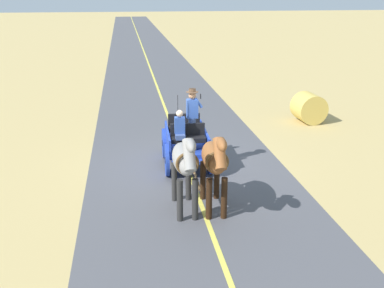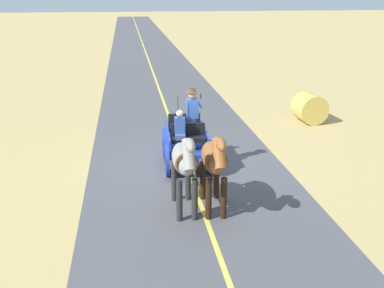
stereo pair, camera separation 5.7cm
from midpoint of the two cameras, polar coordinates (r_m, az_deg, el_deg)
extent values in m
plane|color=tan|center=(14.04, -0.86, -2.69)|extent=(200.00, 200.00, 0.00)
cube|color=#4C4C51|center=(14.04, -0.86, -2.67)|extent=(6.03, 160.00, 0.01)
cube|color=#DBCC4C|center=(14.03, -0.86, -2.65)|extent=(0.12, 160.00, 0.00)
cube|color=#1E3899|center=(13.84, -0.86, -0.10)|extent=(1.28, 2.24, 0.12)
cube|color=#1E3899|center=(13.81, 1.48, 1.08)|extent=(0.13, 2.09, 0.44)
cube|color=#1E3899|center=(13.70, -3.24, 0.91)|extent=(0.13, 2.09, 0.44)
cube|color=#1E3899|center=(12.73, -0.30, -2.33)|extent=(1.09, 0.28, 0.08)
cube|color=#1E3899|center=(15.02, -1.33, 0.76)|extent=(0.73, 0.22, 0.06)
cube|color=black|center=(13.14, -0.60, 0.59)|extent=(1.03, 0.39, 0.14)
cube|color=black|center=(13.24, -0.69, 1.74)|extent=(1.02, 0.12, 0.44)
cube|color=black|center=(14.18, -1.07, 2.00)|extent=(1.03, 0.39, 0.14)
cube|color=black|center=(14.29, -1.15, 3.06)|extent=(1.02, 0.12, 0.44)
cylinder|color=#1E3899|center=(13.26, 2.28, -1.82)|extent=(0.13, 0.96, 0.96)
cylinder|color=black|center=(13.26, 2.28, -1.82)|extent=(0.13, 0.22, 0.21)
cylinder|color=#1E3899|center=(13.13, -3.34, -2.06)|extent=(0.13, 0.96, 0.96)
cylinder|color=black|center=(13.13, -3.34, -2.06)|extent=(0.13, 0.22, 0.21)
cylinder|color=#1E3899|center=(14.69, 1.36, 0.32)|extent=(0.13, 0.96, 0.96)
cylinder|color=black|center=(14.69, 1.36, 0.32)|extent=(0.13, 0.22, 0.21)
cylinder|color=#1E3899|center=(14.57, -3.71, 0.13)|extent=(0.13, 0.96, 0.96)
cylinder|color=black|center=(14.57, -3.71, 0.13)|extent=(0.13, 0.22, 0.21)
cylinder|color=brown|center=(11.81, 0.23, -3.84)|extent=(0.14, 2.00, 0.07)
cylinder|color=black|center=(12.91, -1.94, 3.49)|extent=(0.02, 0.02, 1.30)
cylinder|color=#384C7F|center=(13.38, -0.09, 1.52)|extent=(0.22, 0.22, 0.90)
cube|color=#2D4C99|center=(13.17, -0.09, 4.54)|extent=(0.35, 0.23, 0.56)
sphere|color=#9E7051|center=(13.08, -0.09, 6.24)|extent=(0.22, 0.22, 0.22)
cylinder|color=#473323|center=(13.06, -0.09, 6.67)|extent=(0.36, 0.36, 0.01)
cylinder|color=#473323|center=(13.04, -0.09, 6.88)|extent=(0.20, 0.20, 0.10)
cylinder|color=#2D4C99|center=(13.11, 0.71, 5.28)|extent=(0.26, 0.09, 0.32)
cube|color=black|center=(13.05, 0.99, 6.12)|extent=(0.02, 0.07, 0.14)
cube|color=#384C7F|center=(12.96, -1.65, 0.97)|extent=(0.29, 0.33, 0.14)
cube|color=#2D4C99|center=(12.98, -1.71, 2.43)|extent=(0.31, 0.21, 0.48)
sphere|color=beige|center=(12.89, -1.72, 3.92)|extent=(0.20, 0.20, 0.20)
ellipsoid|color=brown|center=(10.84, 2.63, -1.70)|extent=(0.62, 1.58, 0.64)
cylinder|color=black|center=(10.71, 3.98, -6.93)|extent=(0.15, 0.15, 1.05)
cylinder|color=black|center=(10.66, 2.03, -7.03)|extent=(0.15, 0.15, 1.05)
cylinder|color=black|center=(11.69, 3.04, -4.59)|extent=(0.15, 0.15, 1.05)
cylinder|color=black|center=(11.64, 1.27, -4.67)|extent=(0.15, 0.15, 1.05)
cylinder|color=brown|center=(9.92, 3.40, -1.27)|extent=(0.29, 0.66, 0.73)
ellipsoid|color=brown|center=(9.62, 3.65, -0.04)|extent=(0.24, 0.55, 0.28)
cube|color=black|center=(9.93, 3.39, -1.04)|extent=(0.08, 0.50, 0.56)
cylinder|color=black|center=(11.63, 2.05, -1.80)|extent=(0.11, 0.11, 0.70)
torus|color=brown|center=(10.31, 3.10, -2.36)|extent=(0.55, 0.09, 0.55)
ellipsoid|color=gray|center=(10.75, -1.17, -1.86)|extent=(0.57, 1.56, 0.64)
cylinder|color=#272726|center=(10.62, 0.25, -7.11)|extent=(0.15, 0.15, 1.05)
cylinder|color=#272726|center=(10.58, -1.71, -7.25)|extent=(0.15, 0.15, 1.05)
cylinder|color=#272726|center=(11.60, -0.61, -4.75)|extent=(0.15, 0.15, 1.05)
cylinder|color=#272726|center=(11.56, -2.40, -4.86)|extent=(0.15, 0.15, 1.05)
cylinder|color=gray|center=(9.83, -0.51, -1.43)|extent=(0.26, 0.65, 0.73)
ellipsoid|color=gray|center=(9.52, -0.33, -0.19)|extent=(0.22, 0.54, 0.28)
cube|color=#272726|center=(9.84, -0.53, -1.20)|extent=(0.06, 0.50, 0.56)
cylinder|color=#272726|center=(11.55, -1.65, -1.95)|extent=(0.11, 0.11, 0.70)
torus|color=brown|center=(10.22, -0.75, -2.53)|extent=(0.55, 0.07, 0.55)
cylinder|color=gold|center=(19.03, 14.63, 4.49)|extent=(1.26, 1.16, 1.20)
camera|label=1|loc=(0.03, -90.13, -0.05)|focal=41.71mm
camera|label=2|loc=(0.03, 89.87, 0.05)|focal=41.71mm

